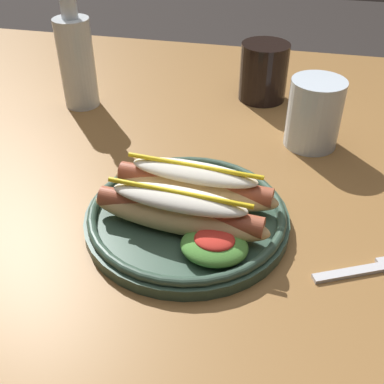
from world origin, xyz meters
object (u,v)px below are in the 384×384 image
Objects in this scene: fork at (370,269)px; water_cup at (314,113)px; hot_dog_plate at (188,210)px; soda_cup at (264,72)px; glass_bottle at (76,59)px.

water_cup is (-0.08, 0.28, 0.05)m from fork.
water_cup is (0.15, 0.25, 0.03)m from hot_dog_plate.
fork is at bearing -68.60° from soda_cup.
soda_cup is (-0.17, 0.44, 0.05)m from fork.
water_cup is 0.43m from glass_bottle.
hot_dog_plate is 2.27× the size of fork.
fork is 0.47m from soda_cup.
glass_bottle reaches higher than hot_dog_plate.
soda_cup is (0.05, 0.40, 0.03)m from hot_dog_plate.
fork is 1.05× the size of water_cup.
fork is 0.61m from glass_bottle.
soda_cup is at bearing 121.40° from water_cup.
water_cup is (0.10, -0.16, 0.00)m from soda_cup.
soda_cup is 0.47× the size of glass_bottle.
glass_bottle reaches higher than water_cup.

